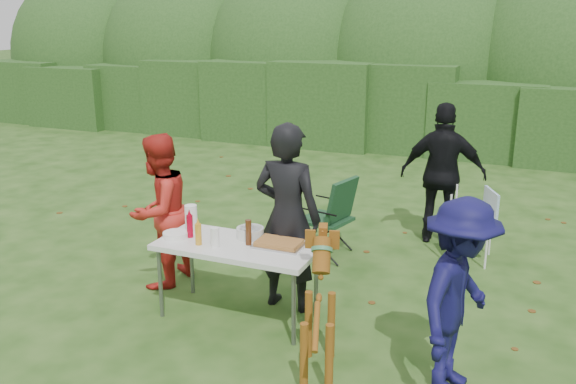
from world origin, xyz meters
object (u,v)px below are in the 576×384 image
at_px(person_red_jacket, 159,211).
at_px(mustard_bottle, 198,234).
at_px(person_cook, 288,217).
at_px(folding_table, 237,249).
at_px(person_black_puffy, 443,174).
at_px(beer_bottle, 248,232).
at_px(child, 459,297).
at_px(dog, 319,317).
at_px(camping_chair, 326,215).
at_px(paper_towel_roll, 191,218).
at_px(lawn_chair, 471,225).
at_px(ketchup_bottle, 190,226).

xyz_separation_m(person_red_jacket, mustard_bottle, (0.78, -0.52, 0.03)).
bearing_deg(person_cook, mustard_bottle, 42.06).
relative_size(folding_table, person_black_puffy, 0.85).
bearing_deg(person_cook, beer_bottle, 60.47).
distance_m(child, dog, 1.07).
distance_m(camping_chair, paper_towel_roll, 1.91).
bearing_deg(beer_bottle, person_black_puffy, 64.74).
height_order(child, paper_towel_roll, child).
xyz_separation_m(folding_table, lawn_chair, (1.84, 2.33, -0.26)).
relative_size(person_red_jacket, lawn_chair, 1.90).
bearing_deg(beer_bottle, person_red_jacket, 164.12).
height_order(person_black_puffy, child, person_black_puffy).
bearing_deg(lawn_chair, mustard_bottle, 25.09).
relative_size(dog, camping_chair, 1.10).
xyz_separation_m(person_red_jacket, ketchup_bottle, (0.60, -0.38, 0.04)).
xyz_separation_m(person_black_puffy, mustard_bottle, (-1.74, -2.95, -0.04)).
bearing_deg(person_cook, paper_towel_roll, 17.27).
bearing_deg(child, person_red_jacket, 88.31).
bearing_deg(dog, person_black_puffy, -23.65).
distance_m(person_black_puffy, child, 3.26).
xyz_separation_m(person_red_jacket, paper_towel_roll, (0.52, -0.22, 0.06)).
relative_size(folding_table, dog, 1.40).
bearing_deg(ketchup_bottle, folding_table, 1.33).
bearing_deg(mustard_bottle, lawn_chair, 48.96).
relative_size(lawn_chair, beer_bottle, 3.56).
height_order(person_cook, mustard_bottle, person_cook).
xyz_separation_m(camping_chair, beer_bottle, (-0.11, -1.82, 0.37)).
bearing_deg(beer_bottle, folding_table, -168.34).
bearing_deg(lawn_chair, dog, 50.90).
height_order(person_red_jacket, paper_towel_roll, person_red_jacket).
distance_m(dog, beer_bottle, 1.19).
height_order(person_cook, camping_chair, person_cook).
relative_size(person_black_puffy, paper_towel_roll, 6.80).
xyz_separation_m(person_black_puffy, beer_bottle, (-1.31, -2.78, -0.02)).
xyz_separation_m(dog, beer_bottle, (-0.93, 0.65, 0.35)).
xyz_separation_m(person_cook, camping_chair, (-0.12, 1.45, -0.43)).
xyz_separation_m(person_black_puffy, child, (0.63, -3.19, -0.12)).
distance_m(person_black_puffy, camping_chair, 1.58).
height_order(beer_bottle, paper_towel_roll, paper_towel_roll).
bearing_deg(lawn_chair, person_red_jacket, 9.83).
bearing_deg(folding_table, dog, -31.43).
bearing_deg(camping_chair, person_cook, 109.03).
relative_size(mustard_bottle, beer_bottle, 0.83).
height_order(person_red_jacket, ketchup_bottle, person_red_jacket).
bearing_deg(mustard_bottle, person_red_jacket, 146.42).
height_order(person_black_puffy, camping_chair, person_black_puffy).
height_order(person_red_jacket, lawn_chair, person_red_jacket).
bearing_deg(folding_table, person_red_jacket, 161.63).
relative_size(person_cook, person_red_jacket, 1.13).
height_order(lawn_chair, mustard_bottle, mustard_bottle).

